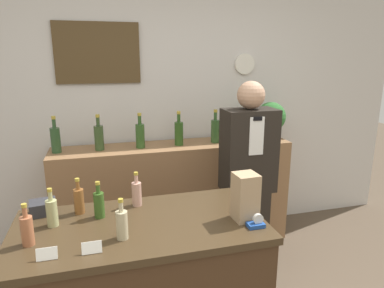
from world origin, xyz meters
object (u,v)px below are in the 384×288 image
at_px(potted_plant, 271,119).
at_px(shopkeeper, 247,183).
at_px(tape_dispenser, 256,223).
at_px(paper_bag, 245,197).

bearing_deg(potted_plant, shopkeeper, -129.89).
relative_size(shopkeeper, tape_dispenser, 18.11).
xyz_separation_m(potted_plant, paper_bag, (-0.89, -1.39, -0.14)).
xyz_separation_m(shopkeeper, potted_plant, (0.51, 0.61, 0.39)).
xyz_separation_m(shopkeeper, tape_dispenser, (-0.35, -0.89, 0.14)).
bearing_deg(shopkeeper, tape_dispenser, -111.79).
bearing_deg(shopkeeper, potted_plant, 50.11).
bearing_deg(tape_dispenser, paper_bag, 103.55).
xyz_separation_m(shopkeeper, paper_bag, (-0.38, -0.79, 0.25)).
bearing_deg(paper_bag, tape_dispenser, -76.45).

